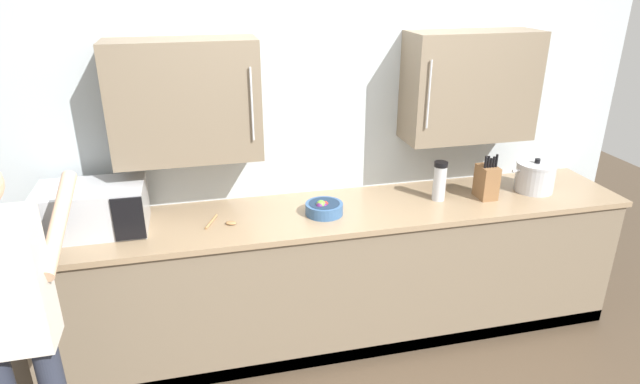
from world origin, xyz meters
TOP-DOWN VIEW (x-y plane):
  - back_wall_tiled at (-0.00, 0.98)m, footprint 4.27×0.44m
  - counter_unit at (0.00, 0.65)m, footprint 3.72×0.67m
  - microwave_oven at (-1.48, 0.69)m, footprint 0.60×0.77m
  - fruit_bowl at (-0.12, 0.61)m, footprint 0.23×0.23m
  - stock_pot at (1.35, 0.65)m, footprint 0.35×0.26m
  - thermos_flask at (0.65, 0.65)m, footprint 0.09×0.09m
  - wooden_spoon at (-0.74, 0.61)m, footprint 0.19×0.17m
  - knife_block at (0.97, 0.61)m, footprint 0.11×0.15m
  - person_figure at (-1.67, -0.18)m, footprint 0.48×0.66m

SIDE VIEW (x-z plane):
  - counter_unit at x=0.00m, z-range 0.00..0.93m
  - wooden_spoon at x=-0.74m, z-range 0.93..0.95m
  - fruit_bowl at x=-0.12m, z-range 0.92..1.02m
  - person_figure at x=-1.67m, z-range 0.16..1.84m
  - stock_pot at x=1.35m, z-range 0.92..1.14m
  - knife_block at x=0.97m, z-range 0.89..1.19m
  - thermos_flask at x=0.65m, z-range 0.93..1.19m
  - microwave_oven at x=-1.48m, z-range 0.93..1.20m
  - back_wall_tiled at x=0.00m, z-range 0.05..2.88m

